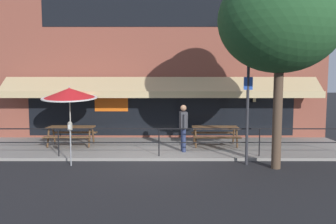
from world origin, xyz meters
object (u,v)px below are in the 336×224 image
picnic_table_left (70,131)px  patio_umbrella_left (69,94)px  pedestrian_walking (183,126)px  picnic_table_centre (215,131)px  parking_meter_near (69,130)px  street_sign_pole (247,107)px  street_tree_curbside (284,12)px

picnic_table_left → patio_umbrella_left: (-0.00, -0.05, 1.47)m
picnic_table_left → pedestrian_walking: bearing=-13.2°
picnic_table_centre → parking_meter_near: parking_meter_near is taller
picnic_table_centre → street_sign_pole: bearing=-75.5°
street_sign_pole → parking_meter_near: bearing=-178.5°
picnic_table_centre → parking_meter_near: (-4.95, -2.65, 0.44)m
picnic_table_left → patio_umbrella_left: patio_umbrella_left is taller
patio_umbrella_left → parking_meter_near: size_ratio=1.68×
patio_umbrella_left → pedestrian_walking: size_ratio=1.39×
picnic_table_left → patio_umbrella_left: size_ratio=0.76×
pedestrian_walking → picnic_table_centre: bearing=37.3°
street_tree_curbside → patio_umbrella_left: bearing=157.4°
street_sign_pole → picnic_table_centre: bearing=104.5°
patio_umbrella_left → pedestrian_walking: bearing=-12.7°
parking_meter_near → street_tree_curbside: 7.41m
patio_umbrella_left → pedestrian_walking: (4.42, -0.99, -1.12)m
picnic_table_left → picnic_table_centre: 5.73m
picnic_table_centre → picnic_table_left: bearing=179.5°
picnic_table_left → parking_meter_near: parking_meter_near is taller
pedestrian_walking → street_tree_curbside: (2.87, -2.03, 3.63)m
parking_meter_near → picnic_table_centre: bearing=28.2°
pedestrian_walking → patio_umbrella_left: bearing=167.3°
patio_umbrella_left → street_sign_pole: (6.38, -2.51, -0.31)m
street_sign_pole → street_tree_curbside: size_ratio=0.55×
picnic_table_centre → street_tree_curbside: size_ratio=0.27×
patio_umbrella_left → parking_meter_near: 2.95m
picnic_table_centre → patio_umbrella_left: size_ratio=0.76×
picnic_table_left → picnic_table_centre: size_ratio=1.00×
picnic_table_centre → street_sign_pole: size_ratio=0.50×
patio_umbrella_left → pedestrian_walking: patio_umbrella_left is taller
parking_meter_near → street_sign_pole: (5.60, 0.14, 0.72)m
pedestrian_walking → street_sign_pole: street_sign_pole is taller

